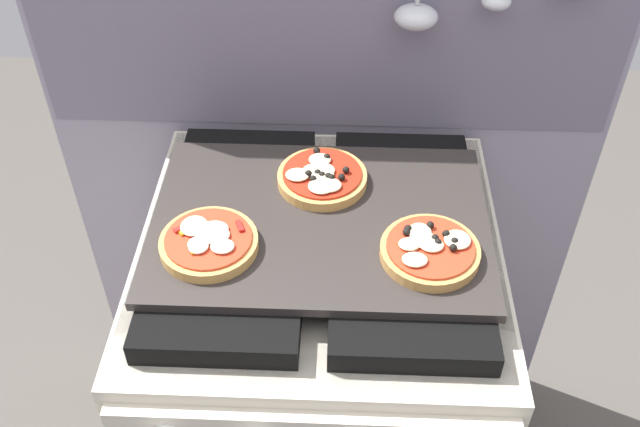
# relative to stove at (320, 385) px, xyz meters

# --- Properties ---
(kitchen_backsplash) EXTENTS (1.10, 0.09, 1.55)m
(kitchen_backsplash) POSITION_rel_stove_xyz_m (0.00, 0.34, 0.34)
(kitchen_backsplash) COLOR gray
(kitchen_backsplash) RESTS_ON ground_plane
(stove) EXTENTS (0.60, 0.64, 0.90)m
(stove) POSITION_rel_stove_xyz_m (0.00, 0.00, 0.00)
(stove) COLOR beige
(stove) RESTS_ON ground_plane
(baking_tray) EXTENTS (0.54, 0.38, 0.02)m
(baking_tray) POSITION_rel_stove_xyz_m (0.00, 0.00, 0.46)
(baking_tray) COLOR #2D2826
(baking_tray) RESTS_ON stove
(pizza_left) EXTENTS (0.15, 0.15, 0.03)m
(pizza_left) POSITION_rel_stove_xyz_m (-0.17, -0.07, 0.48)
(pizza_left) COLOR tan
(pizza_left) RESTS_ON baking_tray
(pizza_right) EXTENTS (0.15, 0.15, 0.03)m
(pizza_right) POSITION_rel_stove_xyz_m (0.17, -0.08, 0.48)
(pizza_right) COLOR #C18947
(pizza_right) RESTS_ON baking_tray
(pizza_center) EXTENTS (0.15, 0.15, 0.03)m
(pizza_center) POSITION_rel_stove_xyz_m (-0.00, 0.09, 0.48)
(pizza_center) COLOR tan
(pizza_center) RESTS_ON baking_tray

